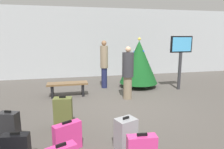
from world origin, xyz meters
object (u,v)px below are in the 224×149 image
Objects in this scene: flight_info_kiosk at (181,52)px; traveller_0 at (128,72)px; suitcase_0 at (126,134)px; suitcase_3 at (16,149)px; suitcase_4 at (63,113)px; suitcase_5 at (9,128)px; traveller_1 at (104,63)px; holiday_tree at (139,62)px; waiting_bench at (68,86)px; suitcase_2 at (68,137)px.

flight_info_kiosk is 2.47m from traveller_0.
suitcase_0 is 1.85m from suitcase_3.
flight_info_kiosk is at bearing 28.88° from suitcase_4.
suitcase_5 is at bearing -151.91° from flight_info_kiosk.
traveller_1 is at bearing 63.02° from suitcase_3.
suitcase_3 is at bearing -130.41° from holiday_tree.
waiting_bench is 1.79m from traveller_1.
suitcase_5 is at bearing -155.46° from suitcase_4.
holiday_tree is 1.06× the size of traveller_1.
suitcase_5 is (-0.29, 0.72, 0.05)m from suitcase_3.
traveller_1 is 4.55m from suitcase_5.
flight_info_kiosk is 5.07m from suitcase_4.
traveller_0 is (-0.89, -1.41, -0.12)m from holiday_tree.
flight_info_kiosk is at bearing -16.99° from traveller_1.
traveller_0 is at bearing 72.33° from suitcase_0.
waiting_bench is (-2.82, -0.70, -0.67)m from holiday_tree.
waiting_bench is at bearing 68.81° from suitcase_5.
holiday_tree reaches higher than suitcase_3.
traveller_0 is 2.70m from suitcase_4.
flight_info_kiosk is 5.55m from suitcase_2.
traveller_1 is at bearing 64.67° from suitcase_4.
traveller_1 reaches higher than suitcase_0.
suitcase_4 is at bearing 24.54° from suitcase_5.
waiting_bench is at bearing 159.99° from traveller_0.
flight_info_kiosk is 4.90m from suitcase_0.
suitcase_0 is 0.93× the size of suitcase_5.
traveller_1 reaches higher than suitcase_2.
suitcase_0 reaches higher than suitcase_2.
traveller_1 is at bearing 107.68° from traveller_0.
suitcase_4 is at bearing 58.70° from suitcase_3.
flight_info_kiosk reaches higher than holiday_tree.
suitcase_2 is (-1.45, -4.23, -0.74)m from traveller_1.
holiday_tree is at bearing 49.59° from suitcase_3.
suitcase_5 is (-2.54, -3.71, -0.70)m from traveller_1.
waiting_bench is 2.48× the size of suitcase_3.
waiting_bench is 2.22× the size of suitcase_0.
traveller_0 is at bearing 39.73° from suitcase_4.
suitcase_4 is (0.72, 1.18, 0.09)m from suitcase_3.
suitcase_5 is at bearing 111.66° from suitcase_3.
traveller_1 is 3.42× the size of suitcase_3.
suitcase_3 is 0.78m from suitcase_5.
waiting_bench is 3.06m from suitcase_5.
holiday_tree is 4.65m from suitcase_0.
suitcase_4 is at bearing -92.46° from waiting_bench.
waiting_bench is 0.73× the size of traveller_1.
traveller_0 reaches higher than suitcase_4.
flight_info_kiosk is at bearing -26.44° from holiday_tree.
suitcase_5 is (-1.00, -0.46, -0.04)m from suitcase_4.
suitcase_5 is at bearing -111.19° from waiting_bench.
traveller_1 is 2.55× the size of suitcase_4.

